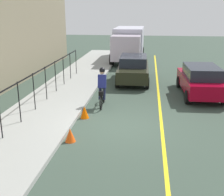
# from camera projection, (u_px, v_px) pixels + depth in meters

# --- Properties ---
(ground_plane) EXTENTS (80.00, 80.00, 0.00)m
(ground_plane) POSITION_uv_depth(u_px,v_px,m) (120.00, 126.00, 11.18)
(ground_plane) COLOR #36463A
(lane_line_centre) EXTENTS (36.00, 0.12, 0.01)m
(lane_line_centre) POSITION_uv_depth(u_px,v_px,m) (162.00, 128.00, 10.98)
(lane_line_centre) COLOR yellow
(lane_line_centre) RESTS_ON ground
(sidewalk) EXTENTS (40.00, 3.20, 0.15)m
(sidewalk) POSITION_uv_depth(u_px,v_px,m) (36.00, 120.00, 11.56)
(sidewalk) COLOR #969893
(sidewalk) RESTS_ON ground
(iron_fence) EXTENTS (14.73, 0.04, 1.60)m
(iron_fence) POSITION_uv_depth(u_px,v_px,m) (33.00, 84.00, 12.20)
(iron_fence) COLOR black
(iron_fence) RESTS_ON sidewalk
(cyclist_lead) EXTENTS (1.71, 0.37, 1.83)m
(cyclist_lead) POSITION_uv_depth(u_px,v_px,m) (102.00, 87.00, 13.11)
(cyclist_lead) COLOR black
(cyclist_lead) RESTS_ON ground
(patrol_sedan) EXTENTS (4.47, 2.07, 1.58)m
(patrol_sedan) POSITION_uv_depth(u_px,v_px,m) (201.00, 80.00, 14.84)
(patrol_sedan) COLOR maroon
(patrol_sedan) RESTS_ON ground
(parked_sedan_rear) EXTENTS (4.44, 2.01, 1.58)m
(parked_sedan_rear) POSITION_uv_depth(u_px,v_px,m) (133.00, 68.00, 17.72)
(parked_sedan_rear) COLOR black
(parked_sedan_rear) RESTS_ON ground
(box_truck_background) EXTENTS (6.73, 2.58, 2.78)m
(box_truck_background) POSITION_uv_depth(u_px,v_px,m) (129.00, 43.00, 24.75)
(box_truck_background) COLOR #B4B3C4
(box_truck_background) RESTS_ON ground
(traffic_cone_near) EXTENTS (0.36, 0.36, 0.48)m
(traffic_cone_near) POSITION_uv_depth(u_px,v_px,m) (70.00, 135.00, 9.77)
(traffic_cone_near) COLOR #FA5210
(traffic_cone_near) RESTS_ON ground
(traffic_cone_far) EXTENTS (0.36, 0.36, 0.51)m
(traffic_cone_far) POSITION_uv_depth(u_px,v_px,m) (85.00, 112.00, 11.88)
(traffic_cone_far) COLOR #F15700
(traffic_cone_far) RESTS_ON ground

